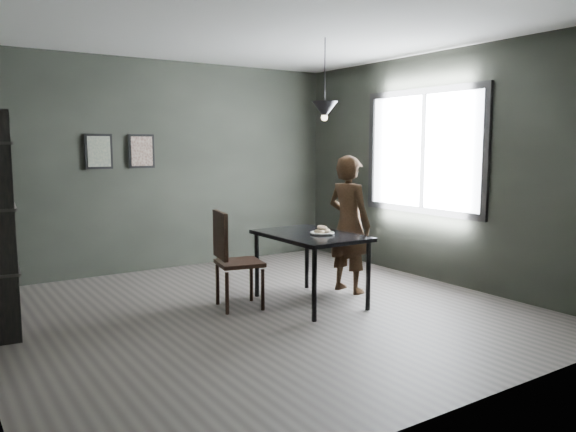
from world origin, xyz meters
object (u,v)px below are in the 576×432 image
wood_chair (231,253)px  pendant_lamp (325,110)px  cafe_table (310,241)px  woman (349,224)px  white_plate (322,234)px

wood_chair → pendant_lamp: pendant_lamp is taller
cafe_table → woman: bearing=13.0°
white_plate → pendant_lamp: 1.32m
cafe_table → woman: (0.65, 0.15, 0.11)m
woman → wood_chair: size_ratio=1.54×
cafe_table → pendant_lamp: 1.41m
white_plate → pendant_lamp: pendant_lamp is taller
cafe_table → wood_chair: wood_chair is taller
woman → pendant_lamp: (-0.40, -0.05, 1.27)m
cafe_table → woman: 0.68m
cafe_table → pendant_lamp: (0.25, 0.10, 1.38)m
woman → wood_chair: (-1.45, 0.14, -0.21)m
white_plate → wood_chair: wood_chair is taller
white_plate → pendant_lamp: size_ratio=0.27×
woman → pendant_lamp: 1.33m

